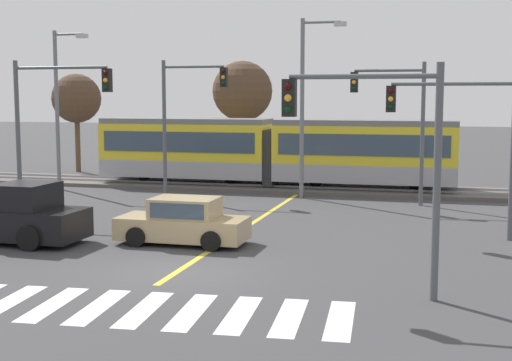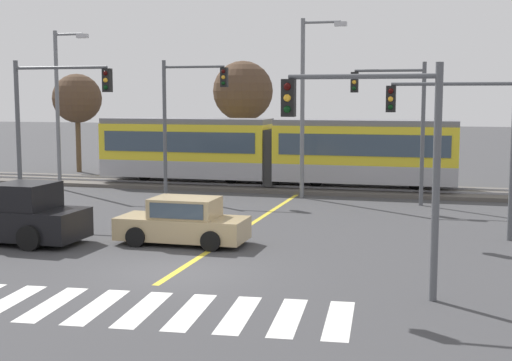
% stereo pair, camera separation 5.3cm
% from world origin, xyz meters
% --- Properties ---
extents(ground_plane, '(200.00, 200.00, 0.00)m').
position_xyz_m(ground_plane, '(0.00, 0.00, 0.00)').
color(ground_plane, '#3D3D3F').
extents(track_bed, '(120.00, 4.00, 0.18)m').
position_xyz_m(track_bed, '(0.00, 17.81, 0.09)').
color(track_bed, '#56514C').
rests_on(track_bed, ground).
extents(rail_near, '(120.00, 0.08, 0.10)m').
position_xyz_m(rail_near, '(0.00, 17.09, 0.23)').
color(rail_near, '#939399').
rests_on(rail_near, track_bed).
extents(rail_far, '(120.00, 0.08, 0.10)m').
position_xyz_m(rail_far, '(0.00, 18.53, 0.23)').
color(rail_far, '#939399').
rests_on(rail_far, track_bed).
extents(light_rail_tram, '(18.50, 2.64, 3.43)m').
position_xyz_m(light_rail_tram, '(-1.69, 17.81, 2.05)').
color(light_rail_tram, '#9E9EA3').
rests_on(light_rail_tram, track_bed).
extents(crosswalk_stripe_2, '(0.80, 2.84, 0.01)m').
position_xyz_m(crosswalk_stripe_2, '(-2.74, -3.75, 0.00)').
color(crosswalk_stripe_2, silver).
rests_on(crosswalk_stripe_2, ground).
extents(crosswalk_stripe_3, '(0.80, 2.84, 0.01)m').
position_xyz_m(crosswalk_stripe_3, '(-1.64, -3.65, 0.00)').
color(crosswalk_stripe_3, silver).
rests_on(crosswalk_stripe_3, ground).
extents(crosswalk_stripe_4, '(0.80, 2.84, 0.01)m').
position_xyz_m(crosswalk_stripe_4, '(-0.55, -3.56, 0.00)').
color(crosswalk_stripe_4, silver).
rests_on(crosswalk_stripe_4, ground).
extents(crosswalk_stripe_5, '(0.80, 2.84, 0.01)m').
position_xyz_m(crosswalk_stripe_5, '(0.55, -3.46, 0.00)').
color(crosswalk_stripe_5, silver).
rests_on(crosswalk_stripe_5, ground).
extents(crosswalk_stripe_6, '(0.80, 2.84, 0.01)m').
position_xyz_m(crosswalk_stripe_6, '(1.64, -3.37, 0.00)').
color(crosswalk_stripe_6, silver).
rests_on(crosswalk_stripe_6, ground).
extents(crosswalk_stripe_7, '(0.80, 2.84, 0.01)m').
position_xyz_m(crosswalk_stripe_7, '(2.74, -3.28, 0.00)').
color(crosswalk_stripe_7, silver).
rests_on(crosswalk_stripe_7, ground).
extents(crosswalk_stripe_8, '(0.80, 2.84, 0.01)m').
position_xyz_m(crosswalk_stripe_8, '(3.84, -3.18, 0.00)').
color(crosswalk_stripe_8, silver).
rests_on(crosswalk_stripe_8, ground).
extents(crosswalk_stripe_9, '(0.80, 2.84, 0.01)m').
position_xyz_m(crosswalk_stripe_9, '(4.93, -3.09, 0.00)').
color(crosswalk_stripe_9, silver).
rests_on(crosswalk_stripe_9, ground).
extents(lane_centre_line, '(0.20, 17.32, 0.01)m').
position_xyz_m(lane_centre_line, '(0.00, 7.15, 0.00)').
color(lane_centre_line, gold).
rests_on(lane_centre_line, ground).
extents(sedan_crossing, '(4.20, 1.93, 1.52)m').
position_xyz_m(sedan_crossing, '(-1.18, 3.52, 0.70)').
color(sedan_crossing, tan).
rests_on(sedan_crossing, ground).
extents(pickup_truck, '(5.44, 2.33, 1.98)m').
position_xyz_m(pickup_truck, '(-6.82, 2.29, 0.84)').
color(pickup_truck, black).
rests_on(pickup_truck, ground).
extents(traffic_light_far_right, '(3.25, 0.38, 6.25)m').
position_xyz_m(traffic_light_far_right, '(4.93, 13.95, 4.12)').
color(traffic_light_far_right, '#515459').
rests_on(traffic_light_far_right, ground).
extents(traffic_light_mid_right, '(4.25, 0.38, 5.74)m').
position_xyz_m(traffic_light_mid_right, '(7.65, 6.88, 3.78)').
color(traffic_light_mid_right, '#515459').
rests_on(traffic_light_mid_right, ground).
extents(traffic_light_near_right, '(3.75, 0.38, 5.55)m').
position_xyz_m(traffic_light_near_right, '(5.52, -1.04, 3.74)').
color(traffic_light_near_right, '#515459').
rests_on(traffic_light_near_right, ground).
extents(traffic_light_mid_left, '(4.25, 0.38, 6.19)m').
position_xyz_m(traffic_light_mid_left, '(-8.26, 7.32, 4.18)').
color(traffic_light_mid_left, '#515459').
rests_on(traffic_light_mid_left, ground).
extents(traffic_light_far_left, '(3.25, 0.38, 6.47)m').
position_xyz_m(traffic_light_far_left, '(-5.04, 13.91, 4.27)').
color(traffic_light_far_left, '#515459').
rests_on(traffic_light_far_left, ground).
extents(street_lamp_west, '(1.91, 0.28, 8.06)m').
position_xyz_m(street_lamp_west, '(-12.09, 14.70, 4.57)').
color(street_lamp_west, slate).
rests_on(street_lamp_west, ground).
extents(street_lamp_centre, '(2.13, 0.28, 8.34)m').
position_xyz_m(street_lamp_centre, '(0.62, 14.94, 4.74)').
color(street_lamp_centre, slate).
rests_on(street_lamp_centre, ground).
extents(bare_tree_far_west, '(3.08, 3.08, 6.18)m').
position_xyz_m(bare_tree_far_west, '(-15.58, 22.66, 4.61)').
color(bare_tree_far_west, brown).
rests_on(bare_tree_far_west, ground).
extents(bare_tree_west, '(3.53, 3.53, 6.84)m').
position_xyz_m(bare_tree_west, '(-4.71, 22.64, 5.05)').
color(bare_tree_west, brown).
rests_on(bare_tree_west, ground).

